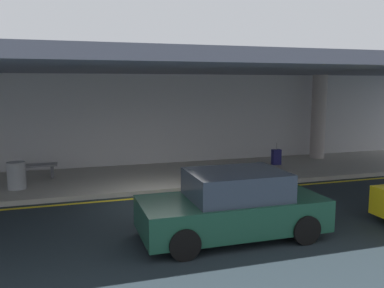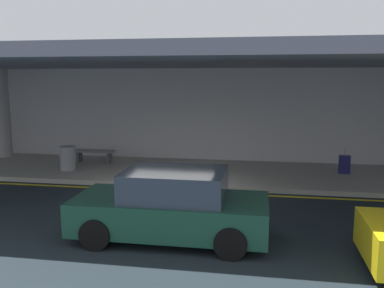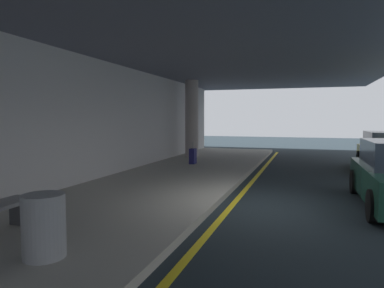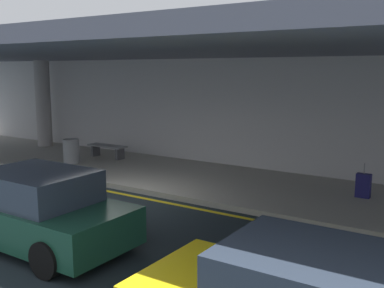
# 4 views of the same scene
# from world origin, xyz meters

# --- Properties ---
(ground_plane) EXTENTS (60.00, 60.00, 0.00)m
(ground_plane) POSITION_xyz_m (0.00, 0.00, 0.00)
(ground_plane) COLOR #1C252A
(sidewalk) EXTENTS (26.00, 4.20, 0.15)m
(sidewalk) POSITION_xyz_m (0.00, 3.10, 0.07)
(sidewalk) COLOR #A09D93
(sidewalk) RESTS_ON ground
(lane_stripe_yellow) EXTENTS (26.00, 0.14, 0.01)m
(lane_stripe_yellow) POSITION_xyz_m (0.00, 0.72, 0.00)
(lane_stripe_yellow) COLOR yellow
(lane_stripe_yellow) RESTS_ON ground
(support_column_far_left) EXTENTS (0.63, 0.63, 3.65)m
(support_column_far_left) POSITION_xyz_m (-8.00, 4.37, 1.97)
(support_column_far_left) COLOR #9D9897
(support_column_far_left) RESTS_ON sidewalk
(ceiling_overhang) EXTENTS (28.00, 13.20, 0.30)m
(ceiling_overhang) POSITION_xyz_m (0.00, 2.60, 3.95)
(ceiling_overhang) COLOR slate
(ceiling_overhang) RESTS_ON support_column_far_left
(terminal_back_wall) EXTENTS (26.00, 0.30, 3.80)m
(terminal_back_wall) POSITION_xyz_m (0.00, 5.35, 1.90)
(terminal_back_wall) COLOR #BAB8B9
(terminal_back_wall) RESTS_ON ground
(car_dark_green) EXTENTS (4.10, 1.92, 1.50)m
(car_dark_green) POSITION_xyz_m (0.81, -2.98, 0.71)
(car_dark_green) COLOR #174130
(car_dark_green) RESTS_ON ground
(suitcase_upright_primary) EXTENTS (0.36, 0.22, 0.90)m
(suitcase_upright_primary) POSITION_xyz_m (5.48, 3.50, 0.46)
(suitcase_upright_primary) COLOR #1B1A53
(suitcase_upright_primary) RESTS_ON sidewalk
(bench_metal) EXTENTS (1.60, 0.50, 0.48)m
(bench_metal) POSITION_xyz_m (-3.80, 3.83, 0.50)
(bench_metal) COLOR slate
(bench_metal) RESTS_ON sidewalk
(trash_bin_steel) EXTENTS (0.56, 0.56, 0.85)m
(trash_bin_steel) POSITION_xyz_m (-4.20, 2.43, 0.57)
(trash_bin_steel) COLOR gray
(trash_bin_steel) RESTS_ON sidewalk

